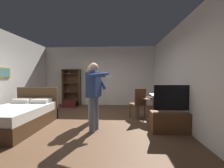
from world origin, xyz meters
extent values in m
plane|color=brown|center=(0.00, 0.00, 0.00)|extent=(6.30, 6.30, 0.00)
cube|color=silver|center=(0.00, 2.92, 1.42)|extent=(5.58, 0.12, 2.85)
cube|color=#B2933F|center=(-2.66, 0.34, 1.50)|extent=(0.03, 0.41, 0.32)
cube|color=teal|center=(-2.64, 0.34, 1.50)|extent=(0.01, 0.35, 0.26)
cube|color=silver|center=(2.73, 0.00, 1.42)|extent=(0.12, 5.97, 2.85)
cube|color=white|center=(-0.68, 2.84, 1.02)|extent=(0.08, 0.08, 2.05)
cube|color=white|center=(0.17, 2.84, 1.02)|extent=(0.08, 0.08, 2.05)
cube|color=white|center=(-0.26, 2.84, 2.09)|extent=(0.93, 0.08, 0.08)
cube|color=#4C331E|center=(-1.67, -0.45, 0.17)|extent=(1.33, 1.92, 0.35)
cube|color=silver|center=(-1.67, -0.45, 0.46)|extent=(1.27, 1.86, 0.22)
cube|color=#4C331E|center=(-1.67, 0.47, 0.51)|extent=(1.33, 0.08, 1.02)
cube|color=white|center=(-1.97, 0.21, 0.63)|extent=(0.50, 0.34, 0.12)
cube|color=white|center=(-1.38, 0.21, 0.63)|extent=(0.50, 0.34, 0.12)
cube|color=#4C331E|center=(-1.72, 2.66, 0.87)|extent=(0.06, 0.32, 1.75)
cube|color=#4C331E|center=(-0.91, 2.66, 0.87)|extent=(0.06, 0.32, 1.75)
cube|color=#4C331E|center=(-1.32, 2.66, 1.73)|extent=(0.86, 0.32, 0.04)
cube|color=#4C331E|center=(-1.32, 2.81, 0.87)|extent=(0.86, 0.02, 1.75)
cube|color=#4C331E|center=(-1.32, 2.66, 0.22)|extent=(0.80, 0.32, 0.03)
cylinder|color=gray|center=(-1.13, 2.66, 0.29)|extent=(0.06, 0.06, 0.10)
cube|color=#4C331E|center=(-1.32, 2.66, 0.66)|extent=(0.80, 0.32, 0.03)
cylinder|color=#AD47C0|center=(-1.49, 2.66, 0.72)|extent=(0.06, 0.06, 0.09)
cube|color=#4C331E|center=(-1.32, 2.66, 1.09)|extent=(0.80, 0.32, 0.03)
cube|color=#4C331E|center=(-1.32, 2.66, 1.53)|extent=(0.80, 0.32, 0.03)
cylinder|color=purple|center=(-1.42, 2.66, 1.58)|extent=(0.05, 0.05, 0.08)
cube|color=brown|center=(2.37, -0.45, 0.25)|extent=(1.17, 0.40, 0.49)
cube|color=black|center=(2.37, -0.47, 0.85)|extent=(1.06, 0.05, 0.61)
cube|color=#4A4EB9|center=(2.37, -0.44, 0.85)|extent=(1.00, 0.01, 0.55)
cylinder|color=brown|center=(2.07, 0.46, 0.33)|extent=(0.08, 0.08, 0.67)
cylinder|color=brown|center=(2.07, 0.46, 0.01)|extent=(0.43, 0.43, 0.03)
cylinder|color=brown|center=(2.07, 0.46, 0.68)|extent=(0.71, 0.71, 0.03)
cube|color=black|center=(2.04, 0.46, 0.71)|extent=(0.37, 0.31, 0.02)
cube|color=black|center=(2.08, 0.34, 0.82)|extent=(0.37, 0.29, 0.07)
cube|color=navy|center=(2.08, 0.35, 0.82)|extent=(0.33, 0.25, 0.05)
cylinder|color=#20361E|center=(2.21, 0.38, 0.80)|extent=(0.06, 0.06, 0.19)
cylinder|color=#20361E|center=(2.21, 0.38, 0.92)|extent=(0.03, 0.03, 0.05)
cylinder|color=brown|center=(1.65, 0.90, 0.23)|extent=(0.04, 0.04, 0.45)
cylinder|color=brown|center=(1.35, 0.74, 0.23)|extent=(0.04, 0.04, 0.45)
cylinder|color=brown|center=(1.81, 0.60, 0.23)|extent=(0.04, 0.04, 0.45)
cylinder|color=brown|center=(1.52, 0.44, 0.23)|extent=(0.04, 0.04, 0.45)
cube|color=brown|center=(1.58, 0.67, 0.47)|extent=(0.57, 0.57, 0.04)
cube|color=brown|center=(1.67, 0.52, 0.74)|extent=(0.39, 0.24, 0.50)
cylinder|color=slate|center=(0.39, -0.36, 0.43)|extent=(0.15, 0.15, 0.85)
cylinder|color=slate|center=(0.34, -0.57, 0.43)|extent=(0.15, 0.15, 0.85)
cube|color=#334C8C|center=(0.36, -0.47, 1.15)|extent=(0.35, 0.44, 0.60)
sphere|color=#D8AD8C|center=(0.36, -0.47, 1.58)|extent=(0.23, 0.23, 0.23)
cylinder|color=#334C8C|center=(0.51, -0.28, 1.26)|extent=(0.35, 0.17, 0.49)
cylinder|color=#334C8C|center=(0.54, -0.74, 1.39)|extent=(0.48, 0.20, 0.12)
cube|color=white|center=(0.76, -0.82, 1.38)|extent=(0.13, 0.06, 0.04)
cylinder|color=tan|center=(0.16, 0.31, 0.43)|extent=(0.15, 0.15, 0.86)
cylinder|color=tan|center=(0.17, 0.08, 0.43)|extent=(0.15, 0.15, 0.86)
cube|color=navy|center=(0.17, 0.20, 1.16)|extent=(0.28, 0.43, 0.61)
sphere|color=#936B4C|center=(0.17, 0.20, 1.59)|extent=(0.23, 0.23, 0.23)
cylinder|color=navy|center=(0.24, 0.44, 1.27)|extent=(0.34, 0.11, 0.49)
cylinder|color=navy|center=(0.44, -0.02, 1.38)|extent=(0.54, 0.12, 0.15)
cube|color=white|center=(0.71, -0.04, 1.35)|extent=(0.12, 0.04, 0.04)
cube|color=#4C1919|center=(-1.28, 2.24, 0.17)|extent=(0.59, 0.33, 0.33)
camera|label=1|loc=(1.02, -3.87, 1.32)|focal=22.20mm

